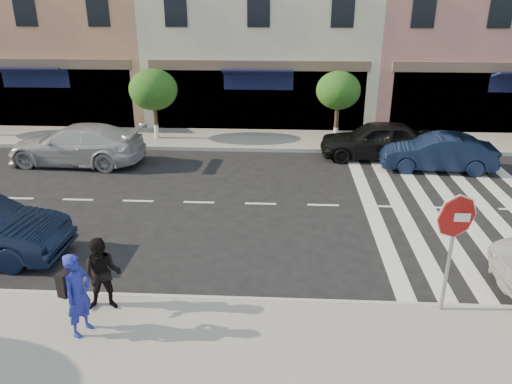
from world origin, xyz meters
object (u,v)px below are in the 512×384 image
at_px(photographer, 78,295).
at_px(walker, 103,275).
at_px(stop_sign, 455,229).
at_px(car_far_left, 76,145).
at_px(car_far_mid, 377,140).
at_px(car_far_right, 437,152).

height_order(photographer, walker, photographer).
height_order(stop_sign, car_far_left, stop_sign).
bearing_deg(stop_sign, walker, -174.80).
relative_size(photographer, car_far_mid, 0.38).
distance_m(photographer, car_far_right, 14.21).
height_order(walker, car_far_left, walker).
xyz_separation_m(stop_sign, car_far_right, (2.42, 9.27, -1.37)).
relative_size(walker, car_far_mid, 0.36).
xyz_separation_m(stop_sign, car_far_left, (-11.45, 9.27, -1.29)).
distance_m(walker, car_far_right, 13.50).
relative_size(stop_sign, car_far_left, 0.50).
xyz_separation_m(stop_sign, walker, (-7.07, -0.33, -1.09)).
bearing_deg(stop_sign, car_far_left, 143.52).
bearing_deg(photographer, walker, 5.30).
height_order(stop_sign, car_far_right, stop_sign).
relative_size(photographer, car_far_right, 0.41).
height_order(photographer, car_far_mid, photographer).
relative_size(photographer, car_far_left, 0.33).
xyz_separation_m(photographer, walker, (0.20, 0.80, -0.05)).
bearing_deg(car_far_right, car_far_left, -86.25).
bearing_deg(car_far_right, stop_sign, -10.89).
bearing_deg(car_far_mid, car_far_left, -83.74).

